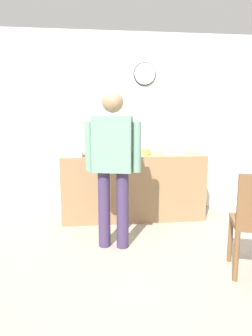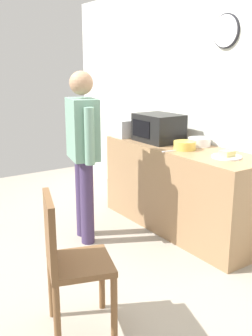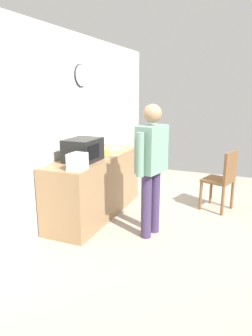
# 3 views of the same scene
# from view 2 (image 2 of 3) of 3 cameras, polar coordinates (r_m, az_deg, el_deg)

# --- Properties ---
(ground_plane) EXTENTS (6.00, 6.00, 0.00)m
(ground_plane) POSITION_cam_2_polar(r_m,az_deg,el_deg) (3.69, -7.07, -12.85)
(ground_plane) COLOR #9E9384
(back_wall) EXTENTS (5.40, 0.13, 2.60)m
(back_wall) POSITION_cam_2_polar(r_m,az_deg,el_deg) (4.25, 12.13, 9.03)
(back_wall) COLOR silver
(back_wall) RESTS_ON ground_plane
(kitchen_counter) EXTENTS (1.93, 0.62, 0.90)m
(kitchen_counter) POSITION_cam_2_polar(r_m,az_deg,el_deg) (4.16, 7.92, -2.96)
(kitchen_counter) COLOR #93704C
(kitchen_counter) RESTS_ON ground_plane
(microwave) EXTENTS (0.50, 0.39, 0.30)m
(microwave) POSITION_cam_2_polar(r_m,az_deg,el_deg) (4.27, 4.77, 5.86)
(microwave) COLOR black
(microwave) RESTS_ON kitchen_counter
(sandwich_plate) EXTENTS (0.27, 0.27, 0.07)m
(sandwich_plate) POSITION_cam_2_polar(r_m,az_deg,el_deg) (3.64, 14.50, 1.76)
(sandwich_plate) COLOR white
(sandwich_plate) RESTS_ON kitchen_counter
(salad_bowl) EXTENTS (0.22, 0.22, 0.08)m
(salad_bowl) POSITION_cam_2_polar(r_m,az_deg,el_deg) (3.91, 8.57, 3.29)
(salad_bowl) COLOR gold
(salad_bowl) RESTS_ON kitchen_counter
(cereal_bowl) EXTENTS (0.23, 0.23, 0.09)m
(cereal_bowl) POSITION_cam_2_polar(r_m,az_deg,el_deg) (4.12, 10.64, 3.80)
(cereal_bowl) COLOR white
(cereal_bowl) RESTS_ON kitchen_counter
(toaster) EXTENTS (0.22, 0.18, 0.20)m
(toaster) POSITION_cam_2_polar(r_m,az_deg,el_deg) (4.53, -0.42, 5.77)
(toaster) COLOR silver
(toaster) RESTS_ON kitchen_counter
(fork_utensil) EXTENTS (0.04, 0.17, 0.01)m
(fork_utensil) POSITION_cam_2_polar(r_m,az_deg,el_deg) (3.81, 6.42, 2.48)
(fork_utensil) COLOR silver
(fork_utensil) RESTS_ON kitchen_counter
(spoon_utensil) EXTENTS (0.17, 0.08, 0.01)m
(spoon_utensil) POSITION_cam_2_polar(r_m,az_deg,el_deg) (4.81, 4.43, 5.11)
(spoon_utensil) COLOR silver
(spoon_utensil) RESTS_ON kitchen_counter
(person_standing) EXTENTS (0.58, 0.33, 1.66)m
(person_standing) POSITION_cam_2_polar(r_m,az_deg,el_deg) (3.75, -6.31, 3.39)
(person_standing) COLOR #3D2E53
(person_standing) RESTS_ON ground_plane
(wooden_chair) EXTENTS (0.50, 0.50, 0.94)m
(wooden_chair) POSITION_cam_2_polar(r_m,az_deg,el_deg) (2.56, -8.46, -12.86)
(wooden_chair) COLOR brown
(wooden_chair) RESTS_ON ground_plane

